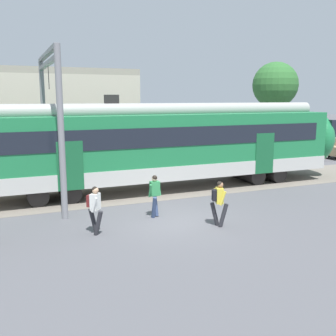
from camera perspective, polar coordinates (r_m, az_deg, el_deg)
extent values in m
plane|color=#515156|center=(15.01, 0.68, -7.64)|extent=(160.00, 160.00, 0.00)
cube|color=#B7B7B2|center=(19.94, -0.41, -0.06)|extent=(18.00, 3.06, 0.70)
cube|color=#1E7542|center=(19.72, -0.42, 4.37)|extent=(18.00, 3.00, 2.40)
cube|color=black|center=(18.31, 1.39, 4.55)|extent=(16.56, 0.03, 0.90)
cube|color=#165731|center=(20.93, 13.86, 2.07)|extent=(1.10, 0.04, 2.10)
cube|color=#165731|center=(17.06, -13.99, 0.28)|extent=(1.10, 0.04, 2.10)
cylinder|color=#9C9C97|center=(19.63, -0.42, 8.38)|extent=(17.64, 0.70, 0.70)
cube|color=black|center=(18.76, -8.19, 9.88)|extent=(0.70, 0.12, 0.40)
cylinder|color=black|center=(23.13, 14.14, -0.46)|extent=(0.90, 2.40, 0.90)
cylinder|color=black|center=(22.33, 11.26, -0.72)|extent=(0.90, 2.40, 0.90)
cylinder|color=black|center=(18.80, -14.33, -2.88)|extent=(0.90, 2.40, 0.90)
cylinder|color=black|center=(18.66, -18.58, -3.19)|extent=(0.90, 2.40, 0.90)
ellipsoid|color=#1E7542|center=(24.97, 20.37, 4.15)|extent=(1.80, 2.85, 2.95)
cube|color=black|center=(25.16, 21.04, 5.53)|extent=(0.40, 2.40, 1.00)
cylinder|color=#28282D|center=(13.55, -10.08, -7.87)|extent=(0.37, 0.34, 0.87)
cylinder|color=#28282D|center=(13.83, -10.77, -7.52)|extent=(0.37, 0.34, 0.87)
cube|color=silver|center=(13.49, -10.52, -4.82)|extent=(0.42, 0.43, 0.56)
cylinder|color=silver|center=(13.73, -10.38, -4.77)|extent=(0.25, 0.23, 0.52)
cylinder|color=silver|center=(13.28, -10.66, -5.29)|extent=(0.25, 0.23, 0.52)
sphere|color=tan|center=(13.39, -10.50, -3.22)|extent=(0.22, 0.22, 0.22)
sphere|color=black|center=(13.39, -10.58, -3.09)|extent=(0.20, 0.20, 0.20)
cube|color=maroon|center=(13.57, -11.20, -4.67)|extent=(0.30, 0.32, 0.40)
cylinder|color=navy|center=(15.50, -1.81, -5.41)|extent=(0.16, 0.36, 0.87)
cylinder|color=navy|center=(15.18, -2.04, -5.74)|extent=(0.16, 0.36, 0.87)
cube|color=#2D7F47|center=(15.16, -1.94, -2.99)|extent=(0.37, 0.25, 0.56)
cylinder|color=#2D7F47|center=(15.03, -2.60, -3.31)|extent=(0.10, 0.25, 0.52)
cylinder|color=#2D7F47|center=(15.33, -1.28, -3.03)|extent=(0.10, 0.25, 0.52)
sphere|color=beige|center=(15.10, -1.97, -1.53)|extent=(0.22, 0.22, 0.22)
sphere|color=black|center=(15.08, -1.95, -1.43)|extent=(0.20, 0.20, 0.20)
cylinder|color=#28282D|center=(14.33, 8.03, -6.81)|extent=(0.38, 0.25, 0.87)
cylinder|color=#28282D|center=(14.45, 6.79, -6.64)|extent=(0.38, 0.25, 0.87)
cube|color=gold|center=(14.20, 7.47, -3.98)|extent=(0.34, 0.42, 0.56)
cylinder|color=gold|center=(14.41, 6.98, -3.97)|extent=(0.26, 0.16, 0.52)
cylinder|color=gold|center=(14.02, 7.97, -4.39)|extent=(0.26, 0.16, 0.52)
sphere|color=#9E7051|center=(14.12, 7.59, -2.44)|extent=(0.22, 0.22, 0.22)
sphere|color=black|center=(14.11, 7.51, -2.33)|extent=(0.20, 0.20, 0.20)
cube|color=black|center=(14.16, 6.76, -3.92)|extent=(0.24, 0.32, 0.40)
cube|color=silver|center=(30.21, 18.36, 2.13)|extent=(4.06, 1.79, 0.68)
cube|color=silver|center=(30.04, 18.20, 3.29)|extent=(1.95, 1.51, 0.56)
cube|color=black|center=(30.64, 19.59, 3.26)|extent=(0.17, 1.37, 0.48)
cylinder|color=black|center=(31.63, 19.19, 1.80)|extent=(0.61, 0.22, 0.60)
cylinder|color=black|center=(30.46, 21.06, 1.38)|extent=(0.61, 0.22, 0.60)
cylinder|color=black|center=(30.11, 15.55, 1.60)|extent=(0.61, 0.22, 0.60)
cylinder|color=black|center=(28.88, 17.36, 1.15)|extent=(0.61, 0.22, 0.60)
cylinder|color=black|center=(33.07, 22.18, 1.95)|extent=(0.60, 0.21, 0.60)
cylinder|color=gray|center=(15.14, -15.24, 4.73)|extent=(0.24, 0.24, 6.50)
cylinder|color=gray|center=(21.49, -17.53, 6.12)|extent=(0.24, 0.24, 6.50)
cube|color=gray|center=(18.36, -17.10, 15.55)|extent=(0.20, 6.40, 0.16)
cube|color=gray|center=(18.32, -17.04, 14.31)|extent=(0.20, 6.40, 0.16)
cylinder|color=black|center=(18.28, -16.94, 12.43)|extent=(0.03, 0.03, 1.00)
cylinder|color=brown|center=(40.12, 15.06, 6.32)|extent=(0.32, 0.32, 4.29)
sphere|color=#2D662D|center=(40.07, 15.30, 11.56)|extent=(4.37, 4.37, 4.37)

